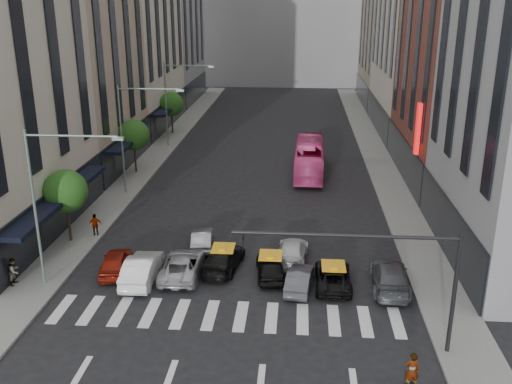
% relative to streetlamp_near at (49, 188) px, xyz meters
% --- Properties ---
extents(ground, '(160.00, 160.00, 0.00)m').
position_rel_streetlamp_near_xyz_m(ground, '(10.04, -4.00, -5.90)').
color(ground, black).
rests_on(ground, ground).
extents(sidewalk_left, '(3.00, 96.00, 0.15)m').
position_rel_streetlamp_near_xyz_m(sidewalk_left, '(-1.46, 26.00, -5.83)').
color(sidewalk_left, slate).
rests_on(sidewalk_left, ground).
extents(sidewalk_right, '(3.00, 96.00, 0.15)m').
position_rel_streetlamp_near_xyz_m(sidewalk_right, '(21.54, 26.00, -5.83)').
color(sidewalk_right, slate).
rests_on(sidewalk_right, ground).
extents(building_left_b, '(8.00, 16.00, 24.00)m').
position_rel_streetlamp_near_xyz_m(building_left_b, '(-6.96, 24.00, 6.10)').
color(building_left_b, tan).
rests_on(building_left_b, ground).
extents(building_left_d, '(8.00, 18.00, 30.00)m').
position_rel_streetlamp_near_xyz_m(building_left_d, '(-6.96, 61.00, 9.10)').
color(building_left_d, gray).
rests_on(building_left_d, ground).
extents(building_right_b, '(8.00, 18.00, 26.00)m').
position_rel_streetlamp_near_xyz_m(building_right_b, '(27.04, 23.00, 7.10)').
color(building_right_b, brown).
rests_on(building_right_b, ground).
extents(building_right_d, '(8.00, 18.00, 28.00)m').
position_rel_streetlamp_near_xyz_m(building_right_d, '(27.04, 61.00, 8.10)').
color(building_right_d, tan).
rests_on(building_right_d, ground).
extents(tree_near, '(2.88, 2.88, 4.95)m').
position_rel_streetlamp_near_xyz_m(tree_near, '(-1.76, 6.00, -2.25)').
color(tree_near, black).
rests_on(tree_near, sidewalk_left).
extents(tree_mid, '(2.88, 2.88, 4.95)m').
position_rel_streetlamp_near_xyz_m(tree_mid, '(-1.76, 22.00, -2.25)').
color(tree_mid, black).
rests_on(tree_mid, sidewalk_left).
extents(tree_far, '(2.88, 2.88, 4.95)m').
position_rel_streetlamp_near_xyz_m(tree_far, '(-1.76, 38.00, -2.25)').
color(tree_far, black).
rests_on(tree_far, sidewalk_left).
extents(streetlamp_near, '(5.38, 0.25, 9.00)m').
position_rel_streetlamp_near_xyz_m(streetlamp_near, '(0.00, 0.00, 0.00)').
color(streetlamp_near, gray).
rests_on(streetlamp_near, sidewalk_left).
extents(streetlamp_mid, '(5.38, 0.25, 9.00)m').
position_rel_streetlamp_near_xyz_m(streetlamp_mid, '(0.00, 16.00, 0.00)').
color(streetlamp_mid, gray).
rests_on(streetlamp_mid, sidewalk_left).
extents(streetlamp_far, '(5.38, 0.25, 9.00)m').
position_rel_streetlamp_near_xyz_m(streetlamp_far, '(0.00, 32.00, 0.00)').
color(streetlamp_far, gray).
rests_on(streetlamp_far, sidewalk_left).
extents(traffic_signal, '(10.10, 0.20, 6.00)m').
position_rel_streetlamp_near_xyz_m(traffic_signal, '(17.74, -5.00, -1.43)').
color(traffic_signal, black).
rests_on(traffic_signal, ground).
extents(liberty_sign, '(0.30, 0.70, 4.00)m').
position_rel_streetlamp_near_xyz_m(liberty_sign, '(22.64, 16.00, 0.10)').
color(liberty_sign, red).
rests_on(liberty_sign, ground).
extents(car_red, '(2.12, 4.17, 1.36)m').
position_rel_streetlamp_near_xyz_m(car_red, '(2.64, 1.93, -5.22)').
color(car_red, maroon).
rests_on(car_red, ground).
extents(car_white_front, '(1.73, 4.72, 1.55)m').
position_rel_streetlamp_near_xyz_m(car_white_front, '(4.51, 1.00, -5.13)').
color(car_white_front, white).
rests_on(car_white_front, ground).
extents(car_silver, '(2.37, 4.94, 1.36)m').
position_rel_streetlamp_near_xyz_m(car_silver, '(6.71, 1.82, -5.22)').
color(car_silver, '#ABACB1').
rests_on(car_silver, ground).
extents(taxi_left, '(2.51, 4.86, 1.35)m').
position_rel_streetlamp_near_xyz_m(taxi_left, '(9.03, 2.89, -5.23)').
color(taxi_left, black).
rests_on(taxi_left, ground).
extents(taxi_center, '(2.05, 4.16, 1.37)m').
position_rel_streetlamp_near_xyz_m(taxi_center, '(11.94, 2.07, -5.22)').
color(taxi_center, black).
rests_on(taxi_center, ground).
extents(car_grey_mid, '(1.76, 3.90, 1.24)m').
position_rel_streetlamp_near_xyz_m(car_grey_mid, '(13.66, 0.71, -5.28)').
color(car_grey_mid, '#3D3F44').
rests_on(car_grey_mid, ground).
extents(taxi_right, '(2.05, 4.38, 1.21)m').
position_rel_streetlamp_near_xyz_m(taxi_right, '(15.57, 1.26, -5.30)').
color(taxi_right, black).
rests_on(taxi_right, ground).
extents(car_grey_curb, '(2.28, 5.09, 1.45)m').
position_rel_streetlamp_near_xyz_m(car_grey_curb, '(18.76, 1.18, -5.18)').
color(car_grey_curb, '#464A4F').
rests_on(car_grey_curb, ground).
extents(car_row2_left, '(1.70, 3.84, 1.23)m').
position_rel_streetlamp_near_xyz_m(car_row2_left, '(7.23, 5.85, -5.29)').
color(car_row2_left, '#A2A2A7').
rests_on(car_row2_left, ground).
extents(car_row2_right, '(2.21, 4.61, 1.29)m').
position_rel_streetlamp_near_xyz_m(car_row2_right, '(13.17, 4.33, -5.26)').
color(car_row2_right, silver).
rests_on(car_row2_right, ground).
extents(bus, '(2.75, 10.76, 2.98)m').
position_rel_streetlamp_near_xyz_m(bus, '(14.43, 23.09, -4.41)').
color(bus, '#EA458F').
rests_on(bus, ground).
extents(motorcycle, '(0.74, 1.64, 0.83)m').
position_rel_streetlamp_near_xyz_m(motorcycle, '(18.33, -7.97, -5.49)').
color(motorcycle, black).
rests_on(motorcycle, ground).
extents(rider, '(0.66, 0.48, 1.70)m').
position_rel_streetlamp_near_xyz_m(rider, '(18.33, -7.97, -4.22)').
color(rider, gray).
rests_on(rider, motorcycle).
extents(pedestrian_near, '(0.65, 0.81, 1.60)m').
position_rel_streetlamp_near_xyz_m(pedestrian_near, '(-2.56, -0.23, -4.95)').
color(pedestrian_near, gray).
rests_on(pedestrian_near, sidewalk_left).
extents(pedestrian_far, '(0.96, 0.54, 1.55)m').
position_rel_streetlamp_near_xyz_m(pedestrian_far, '(-0.36, 6.99, -4.98)').
color(pedestrian_far, gray).
rests_on(pedestrian_far, sidewalk_left).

